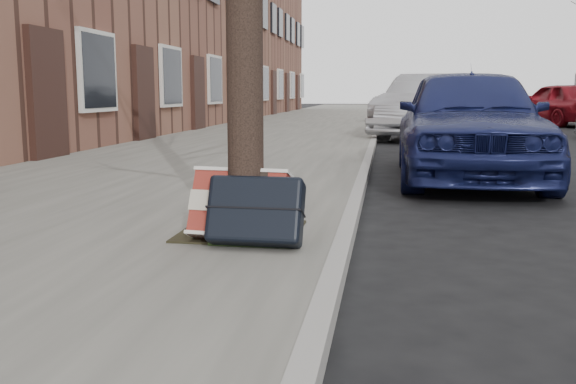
% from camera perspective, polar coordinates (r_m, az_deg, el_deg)
% --- Properties ---
extents(ground, '(120.00, 120.00, 0.00)m').
position_cam_1_polar(ground, '(3.60, 24.17, -10.26)').
color(ground, black).
rests_on(ground, ground).
extents(near_sidewalk, '(5.00, 70.00, 0.12)m').
position_cam_1_polar(near_sidewalk, '(18.52, 0.27, 5.56)').
color(near_sidewalk, gray).
rests_on(near_sidewalk, ground).
extents(house_near, '(6.80, 40.00, 7.00)m').
position_cam_1_polar(house_near, '(21.26, -15.79, 14.95)').
color(house_near, brown).
rests_on(house_near, ground).
extents(dirt_patch, '(0.85, 0.85, 0.02)m').
position_cam_1_polar(dirt_patch, '(4.71, -4.17, -3.47)').
color(dirt_patch, black).
rests_on(dirt_patch, near_sidewalk).
extents(suitcase_red, '(0.69, 0.43, 0.50)m').
position_cam_1_polar(suitcase_red, '(4.35, -4.26, -1.23)').
color(suitcase_red, maroon).
rests_on(suitcase_red, near_sidewalk).
extents(suitcase_navy, '(0.63, 0.38, 0.49)m').
position_cam_1_polar(suitcase_navy, '(4.22, -2.87, -1.63)').
color(suitcase_navy, black).
rests_on(suitcase_navy, near_sidewalk).
extents(car_near_front, '(1.81, 4.40, 1.49)m').
position_cam_1_polar(car_near_front, '(8.70, 15.69, 6.00)').
color(car_near_front, '#161C4C').
rests_on(car_near_front, ground).
extents(car_near_mid, '(3.07, 5.08, 1.58)m').
position_cam_1_polar(car_near_mid, '(16.24, 12.60, 7.46)').
color(car_near_mid, '#B0B2B8').
rests_on(car_near_mid, ground).
extents(car_near_back, '(2.91, 5.06, 1.33)m').
position_cam_1_polar(car_near_back, '(23.46, 11.01, 7.58)').
color(car_near_back, '#333337').
rests_on(car_near_back, ground).
extents(car_far_back, '(3.11, 4.66, 1.47)m').
position_cam_1_polar(car_far_back, '(23.81, 22.97, 7.23)').
color(car_far_back, maroon).
rests_on(car_far_back, ground).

